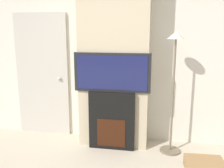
% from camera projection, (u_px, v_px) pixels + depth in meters
% --- Properties ---
extents(wall_back, '(6.00, 0.06, 2.70)m').
position_uv_depth(wall_back, '(117.00, 55.00, 3.89)').
color(wall_back, silver).
rests_on(wall_back, ground_plane).
extents(chimney_breast, '(1.02, 0.39, 2.70)m').
position_uv_depth(chimney_breast, '(114.00, 57.00, 3.67)').
color(chimney_breast, '#BCAD8E').
rests_on(chimney_breast, ground_plane).
extents(fireplace, '(0.67, 0.15, 0.87)m').
position_uv_depth(fireplace, '(112.00, 120.00, 3.67)').
color(fireplace, black).
rests_on(fireplace, ground_plane).
extents(television, '(1.09, 0.07, 0.56)m').
position_uv_depth(television, '(112.00, 72.00, 3.52)').
color(television, black).
rests_on(television, fireplace).
extents(floor_lamp, '(0.29, 0.29, 1.72)m').
position_uv_depth(floor_lamp, '(174.00, 75.00, 3.40)').
color(floor_lamp, '#726651').
rests_on(floor_lamp, ground_plane).
extents(entry_door, '(0.89, 0.09, 2.01)m').
position_uv_depth(entry_door, '(42.00, 75.00, 4.13)').
color(entry_door, '#BCB7AD').
rests_on(entry_door, ground_plane).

